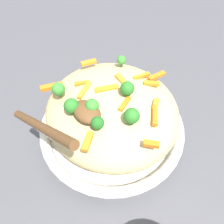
{
  "coord_description": "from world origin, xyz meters",
  "views": [
    {
      "loc": [
        0.2,
        -0.17,
        0.42
      ],
      "look_at": [
        0.0,
        0.0,
        0.08
      ],
      "focal_mm": 34.06,
      "sensor_mm": 36.0,
      "label": 1
    }
  ],
  "objects": [
    {
      "name": "carrot_piece_5",
      "position": [
        -0.06,
        -0.02,
        0.13
      ],
      "size": [
        0.02,
        0.03,
        0.01
      ],
      "primitive_type": "cube",
      "rotation": [
        0.0,
        0.0,
        1.06
      ],
      "color": "orange",
      "rests_on": "pasta_mound"
    },
    {
      "name": "carrot_piece_1",
      "position": [
        -0.01,
        0.04,
        0.14
      ],
      "size": [
        0.04,
        0.02,
        0.01
      ],
      "primitive_type": "cube",
      "rotation": [
        0.0,
        0.0,
        6.11
      ],
      "color": "orange",
      "rests_on": "pasta_mound"
    },
    {
      "name": "pasta_mound",
      "position": [
        0.0,
        0.0,
        0.09
      ],
      "size": [
        0.27,
        0.26,
        0.1
      ],
      "primitive_type": "ellipsoid",
      "color": "#D1BA7A",
      "rests_on": "serving_bowl"
    },
    {
      "name": "ground_plane",
      "position": [
        0.0,
        0.0,
        0.0
      ],
      "size": [
        2.4,
        2.4,
        0.0
      ],
      "primitive_type": "plane",
      "color": "#4C4C51"
    },
    {
      "name": "carrot_piece_10",
      "position": [
        -0.04,
        -0.03,
        0.14
      ],
      "size": [
        0.03,
        0.04,
        0.01
      ],
      "primitive_type": "cube",
      "rotation": [
        0.0,
        0.0,
        2.03
      ],
      "color": "orange",
      "rests_on": "pasta_mound"
    },
    {
      "name": "carrot_piece_3",
      "position": [
        0.03,
        0.08,
        0.13
      ],
      "size": [
        0.03,
        0.03,
        0.01
      ],
      "primitive_type": "cube",
      "rotation": [
        0.0,
        0.0,
        0.74
      ],
      "color": "orange",
      "rests_on": "pasta_mound"
    },
    {
      "name": "broccoli_floret_2",
      "position": [
        0.02,
        0.02,
        0.15
      ],
      "size": [
        0.03,
        0.03,
        0.03
      ],
      "color": "#296820",
      "rests_on": "pasta_mound"
    },
    {
      "name": "carrot_piece_9",
      "position": [
        0.02,
        0.1,
        0.13
      ],
      "size": [
        0.02,
        0.04,
        0.01
      ],
      "primitive_type": "cube",
      "rotation": [
        0.0,
        0.0,
        4.53
      ],
      "color": "orange",
      "rests_on": "pasta_mound"
    },
    {
      "name": "carrot_piece_13",
      "position": [
        0.07,
        0.04,
        0.13
      ],
      "size": [
        0.02,
        0.03,
        0.01
      ],
      "primitive_type": "cube",
      "rotation": [
        0.0,
        0.0,
        2.12
      ],
      "color": "orange",
      "rests_on": "pasta_mound"
    },
    {
      "name": "carrot_piece_11",
      "position": [
        -0.1,
        0.02,
        0.13
      ],
      "size": [
        0.02,
        0.03,
        0.01
      ],
      "primitive_type": "cube",
      "rotation": [
        0.0,
        0.0,
        4.38
      ],
      "color": "orange",
      "rests_on": "pasta_mound"
    },
    {
      "name": "broccoli_floret_3",
      "position": [
        0.04,
        -0.06,
        0.14
      ],
      "size": [
        0.02,
        0.02,
        0.03
      ],
      "color": "#205B1C",
      "rests_on": "pasta_mound"
    },
    {
      "name": "carrot_piece_4",
      "position": [
        0.12,
        -0.02,
        0.13
      ],
      "size": [
        0.02,
        0.02,
        0.01
      ],
      "primitive_type": "cube",
      "rotation": [
        0.0,
        0.0,
        3.81
      ],
      "color": "orange",
      "rests_on": "pasta_mound"
    },
    {
      "name": "broccoli_floret_6",
      "position": [
        0.07,
        -0.02,
        0.15
      ],
      "size": [
        0.03,
        0.03,
        0.03
      ],
      "color": "#296820",
      "rests_on": "pasta_mound"
    },
    {
      "name": "carrot_piece_12",
      "position": [
        -0.09,
        -0.07,
        0.13
      ],
      "size": [
        0.03,
        0.04,
        0.01
      ],
      "primitive_type": "cube",
      "rotation": [
        0.0,
        0.0,
        1.15
      ],
      "color": "orange",
      "rests_on": "pasta_mound"
    },
    {
      "name": "carrot_piece_2",
      "position": [
        -0.01,
        -0.0,
        0.14
      ],
      "size": [
        0.03,
        0.04,
        0.01
      ],
      "primitive_type": "cube",
      "rotation": [
        0.0,
        0.0,
        4.23
      ],
      "color": "orange",
      "rests_on": "pasta_mound"
    },
    {
      "name": "broccoli_floret_0",
      "position": [
        -0.06,
        -0.07,
        0.15
      ],
      "size": [
        0.02,
        0.02,
        0.03
      ],
      "color": "#377928",
      "rests_on": "pasta_mound"
    },
    {
      "name": "broccoli_floret_1",
      "position": [
        0.01,
        -0.05,
        0.15
      ],
      "size": [
        0.02,
        0.02,
        0.03
      ],
      "color": "#377928",
      "rests_on": "pasta_mound"
    },
    {
      "name": "serving_spoon",
      "position": [
        0.01,
        -0.09,
        0.16
      ],
      "size": [
        0.16,
        0.11,
        0.1
      ],
      "color": "brown",
      "rests_on": "pasta_mound"
    },
    {
      "name": "broccoli_floret_4",
      "position": [
        -0.05,
        0.07,
        0.14
      ],
      "size": [
        0.02,
        0.02,
        0.02
      ],
      "color": "#377928",
      "rests_on": "pasta_mound"
    },
    {
      "name": "broccoli_floret_5",
      "position": [
        -0.02,
        -0.07,
        0.15
      ],
      "size": [
        0.03,
        0.03,
        0.03
      ],
      "color": "#296820",
      "rests_on": "pasta_mound"
    },
    {
      "name": "carrot_piece_0",
      "position": [
        0.03,
        -0.0,
        0.14
      ],
      "size": [
        0.02,
        0.03,
        0.01
      ],
      "primitive_type": "cube",
      "rotation": [
        0.0,
        0.0,
        5.03
      ],
      "color": "orange",
      "rests_on": "pasta_mound"
    },
    {
      "name": "carrot_piece_8",
      "position": [
        0.05,
        -0.09,
        0.13
      ],
      "size": [
        0.03,
        0.03,
        0.01
      ],
      "primitive_type": "cube",
      "rotation": [
        0.0,
        0.0,
        2.18
      ],
      "color": "orange",
      "rests_on": "pasta_mound"
    },
    {
      "name": "carrot_piece_6",
      "position": [
        -0.0,
        0.08,
        0.13
      ],
      "size": [
        0.02,
        0.04,
        0.01
      ],
      "primitive_type": "cube",
      "rotation": [
        0.0,
        0.0,
        1.28
      ],
      "color": "orange",
      "rests_on": "pasta_mound"
    },
    {
      "name": "serving_bowl",
      "position": [
        0.0,
        0.0,
        0.03
      ],
      "size": [
        0.31,
        0.31,
        0.05
      ],
      "color": "white",
      "rests_on": "ground_plane"
    },
    {
      "name": "carrot_piece_7",
      "position": [
        0.08,
        0.02,
        0.13
      ],
      "size": [
        0.03,
        0.04,
        0.01
      ],
      "primitive_type": "cube",
      "rotation": [
        0.0,
        0.0,
        2.31
      ],
      "color": "orange",
      "rests_on": "pasta_mound"
    }
  ]
}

